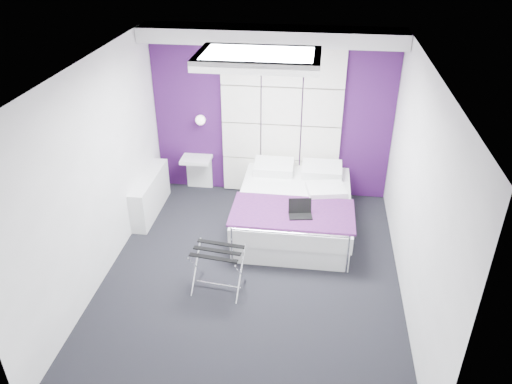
# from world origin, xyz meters

# --- Properties ---
(floor) EXTENTS (4.40, 4.40, 0.00)m
(floor) POSITION_xyz_m (0.00, 0.00, 0.00)
(floor) COLOR black
(floor) RESTS_ON ground
(ceiling) EXTENTS (4.40, 4.40, 0.00)m
(ceiling) POSITION_xyz_m (0.00, 0.00, 2.60)
(ceiling) COLOR white
(ceiling) RESTS_ON wall_back
(wall_back) EXTENTS (3.60, 0.00, 3.60)m
(wall_back) POSITION_xyz_m (0.00, 2.20, 1.30)
(wall_back) COLOR silver
(wall_back) RESTS_ON floor
(wall_left) EXTENTS (0.00, 4.40, 4.40)m
(wall_left) POSITION_xyz_m (-1.80, 0.00, 1.30)
(wall_left) COLOR silver
(wall_left) RESTS_ON floor
(wall_right) EXTENTS (0.00, 4.40, 4.40)m
(wall_right) POSITION_xyz_m (1.80, 0.00, 1.30)
(wall_right) COLOR silver
(wall_right) RESTS_ON floor
(accent_wall) EXTENTS (3.58, 0.02, 2.58)m
(accent_wall) POSITION_xyz_m (0.00, 2.19, 1.30)
(accent_wall) COLOR #361046
(accent_wall) RESTS_ON wall_back
(soffit) EXTENTS (3.58, 0.50, 0.20)m
(soffit) POSITION_xyz_m (0.00, 1.95, 2.50)
(soffit) COLOR white
(soffit) RESTS_ON wall_back
(headboard) EXTENTS (1.80, 0.08, 2.30)m
(headboard) POSITION_xyz_m (0.15, 2.14, 1.17)
(headboard) COLOR silver
(headboard) RESTS_ON wall_back
(skylight) EXTENTS (1.36, 0.86, 0.12)m
(skylight) POSITION_xyz_m (0.00, 0.60, 2.55)
(skylight) COLOR white
(skylight) RESTS_ON ceiling
(wall_lamp) EXTENTS (0.15, 0.15, 0.15)m
(wall_lamp) POSITION_xyz_m (-1.05, 2.06, 1.22)
(wall_lamp) COLOR white
(wall_lamp) RESTS_ON wall_back
(radiator) EXTENTS (0.22, 1.20, 0.60)m
(radiator) POSITION_xyz_m (-1.69, 1.30, 0.30)
(radiator) COLOR white
(radiator) RESTS_ON floor
(bed) EXTENTS (1.60, 1.93, 0.68)m
(bed) POSITION_xyz_m (0.44, 1.18, 0.29)
(bed) COLOR white
(bed) RESTS_ON floor
(nightstand) EXTENTS (0.46, 0.36, 0.05)m
(nightstand) POSITION_xyz_m (-1.15, 2.02, 0.56)
(nightstand) COLOR white
(nightstand) RESTS_ON wall_back
(luggage_rack) EXTENTS (0.57, 0.42, 0.56)m
(luggage_rack) POSITION_xyz_m (-0.36, -0.28, 0.28)
(luggage_rack) COLOR silver
(luggage_rack) RESTS_ON floor
(laptop) EXTENTS (0.29, 0.21, 0.21)m
(laptop) POSITION_xyz_m (0.55, 0.64, 0.59)
(laptop) COLOR black
(laptop) RESTS_ON bed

